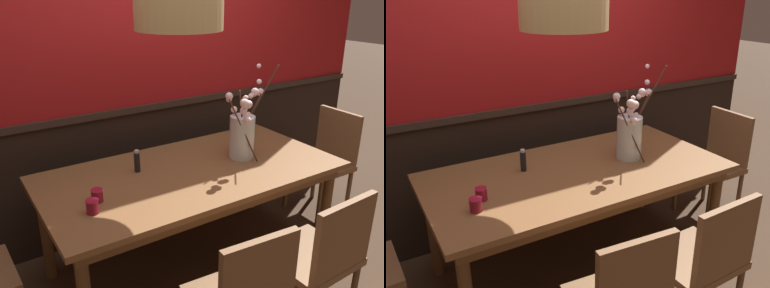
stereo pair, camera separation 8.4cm
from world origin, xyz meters
TOP-DOWN VIEW (x-y plane):
  - ground_plane at (0.00, 0.00)m, footprint 24.00×24.00m
  - back_wall at (0.00, 0.73)m, footprint 4.56×0.14m
  - dining_table at (0.00, 0.00)m, footprint 1.97×0.99m
  - chair_far_side_right at (0.33, 0.94)m, footprint 0.43×0.45m
  - chair_far_side_left at (-0.28, 0.88)m, footprint 0.42×0.42m
  - chair_near_side_right at (0.26, -0.89)m, footprint 0.47×0.43m
  - chair_head_east_end at (1.39, 0.03)m, footprint 0.42×0.44m
  - vase_with_blossoms at (0.41, -0.01)m, footprint 0.39×0.36m
  - candle_holder_nearer_center at (-0.74, -0.18)m, footprint 0.07×0.07m
  - candle_holder_nearer_edge at (-0.68, -0.08)m, footprint 0.07×0.07m
  - condiment_bottle at (-0.32, 0.17)m, footprint 0.04×0.04m
  - pendant_lamp at (-0.14, -0.08)m, footprint 0.49×0.49m

SIDE VIEW (x-z plane):
  - ground_plane at x=0.00m, z-range 0.00..0.00m
  - chair_head_east_end at x=1.39m, z-range 0.06..0.97m
  - chair_far_side_left at x=-0.28m, z-range 0.06..0.97m
  - chair_near_side_right at x=0.26m, z-range 0.07..0.97m
  - chair_far_side_right at x=0.33m, z-range 0.05..1.02m
  - dining_table at x=0.00m, z-range 0.30..1.04m
  - candle_holder_nearer_edge at x=-0.68m, z-range 0.75..0.82m
  - candle_holder_nearer_center at x=-0.74m, z-range 0.75..0.83m
  - condiment_bottle at x=-0.32m, z-range 0.74..0.89m
  - vase_with_blossoms at x=0.41m, z-range 0.60..1.24m
  - back_wall at x=0.00m, z-range -0.01..2.98m
  - pendant_lamp at x=-0.14m, z-range 1.09..2.43m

